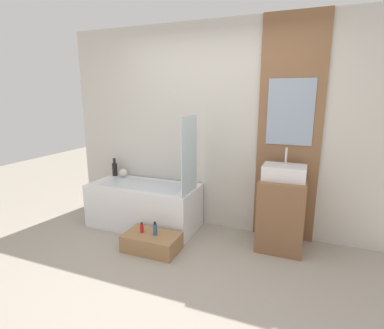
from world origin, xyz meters
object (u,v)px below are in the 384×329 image
(sink, at_px, (284,172))
(vase_round_light, at_px, (123,173))
(bathtub, at_px, (144,205))
(vase_tall_dark, at_px, (115,169))
(bottle_soap_secondary, at_px, (155,229))
(bottle_soap_primary, at_px, (142,228))
(wooden_step_bench, at_px, (152,242))

(sink, distance_m, vase_round_light, 2.25)
(bathtub, distance_m, vase_tall_dark, 0.78)
(vase_round_light, bearing_deg, sink, -4.16)
(vase_round_light, xyz_separation_m, bottle_soap_secondary, (0.94, -0.79, -0.37))
(sink, xyz_separation_m, bottle_soap_primary, (-1.46, -0.63, -0.64))
(bathtub, xyz_separation_m, bottle_soap_secondary, (0.47, -0.56, -0.02))
(bottle_soap_secondary, bearing_deg, vase_tall_dark, 143.54)
(bathtub, relative_size, bottle_soap_secondary, 9.29)
(bathtub, xyz_separation_m, vase_round_light, (-0.47, 0.23, 0.34))
(wooden_step_bench, relative_size, vase_round_light, 5.20)
(vase_tall_dark, bearing_deg, bottle_soap_primary, -41.19)
(wooden_step_bench, relative_size, sink, 1.36)
(wooden_step_bench, height_order, bottle_soap_primary, bottle_soap_primary)
(bathtub, distance_m, bottle_soap_primary, 0.63)
(vase_tall_dark, xyz_separation_m, bottle_soap_secondary, (1.10, -0.81, -0.41))
(bottle_soap_secondary, bearing_deg, bathtub, 129.91)
(wooden_step_bench, height_order, sink, sink)
(bathtub, bearing_deg, vase_tall_dark, 158.20)
(bathtub, distance_m, vase_round_light, 0.63)
(bathtub, height_order, vase_tall_dark, vase_tall_dark)
(bathtub, relative_size, sink, 3.12)
(wooden_step_bench, bearing_deg, vase_tall_dark, 142.35)
(bathtub, xyz_separation_m, sink, (1.75, 0.07, 0.60))
(vase_round_light, height_order, bottle_soap_secondary, vase_round_light)
(bottle_soap_primary, relative_size, bottle_soap_secondary, 0.77)
(wooden_step_bench, distance_m, vase_tall_dark, 1.45)
(vase_tall_dark, distance_m, bottle_soap_secondary, 1.42)
(vase_round_light, distance_m, bottle_soap_primary, 1.16)
(wooden_step_bench, relative_size, vase_tall_dark, 2.43)
(bathtub, height_order, vase_round_light, vase_round_light)
(sink, height_order, bottle_soap_primary, sink)
(vase_tall_dark, relative_size, vase_round_light, 2.14)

